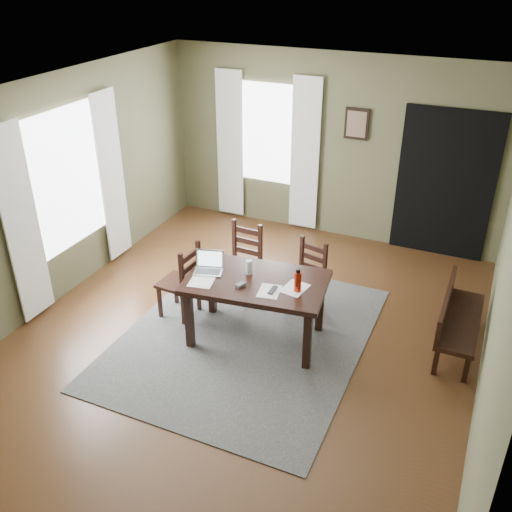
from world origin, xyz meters
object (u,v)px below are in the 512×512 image
at_px(water_bottle, 298,281).
at_px(chair_end, 182,282).
at_px(chair_back_right, 307,278).
at_px(laptop, 209,266).
at_px(dining_table, 256,287).
at_px(bench, 455,316).
at_px(chair_back_left, 242,263).

bearing_deg(water_bottle, chair_end, 176.19).
distance_m(chair_back_right, laptop, 1.26).
relative_size(dining_table, laptop, 4.35).
relative_size(chair_back_right, laptop, 2.36).
bearing_deg(water_bottle, bench, 25.65).
height_order(chair_back_left, chair_back_right, chair_back_left).
height_order(chair_back_right, water_bottle, water_bottle).
relative_size(dining_table, chair_back_right, 1.85).
bearing_deg(water_bottle, chair_back_right, 101.94).
bearing_deg(bench, chair_back_left, 89.17).
bearing_deg(laptop, bench, -1.22).
bearing_deg(chair_end, dining_table, 89.57).
bearing_deg(bench, water_bottle, 115.65).
relative_size(chair_end, water_bottle, 3.65).
distance_m(bench, laptop, 2.73).
relative_size(chair_back_left, laptop, 2.59).
xyz_separation_m(bench, water_bottle, (-1.55, -0.75, 0.47)).
distance_m(dining_table, chair_back_right, 0.89).
bearing_deg(chair_end, laptop, 82.21).
bearing_deg(bench, chair_end, 102.09).
xyz_separation_m(chair_back_left, water_bottle, (1.01, -0.78, 0.41)).
distance_m(chair_end, bench, 3.09).
distance_m(chair_back_left, laptop, 0.84).
height_order(laptop, water_bottle, water_bottle).
bearing_deg(chair_end, bench, 105.50).
xyz_separation_m(dining_table, water_bottle, (0.48, -0.03, 0.21)).
distance_m(dining_table, water_bottle, 0.53).
relative_size(bench, water_bottle, 4.78).
distance_m(dining_table, chair_back_left, 0.94).
bearing_deg(water_bottle, chair_back_left, 142.15).
xyz_separation_m(chair_back_right, bench, (1.73, -0.09, -0.02)).
height_order(chair_end, chair_back_left, chair_back_left).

